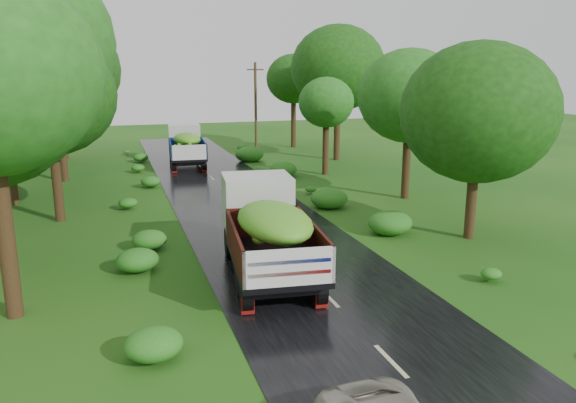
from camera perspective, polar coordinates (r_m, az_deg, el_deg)
name	(u,v)px	position (r m, az deg, el deg)	size (l,w,h in m)	color
ground	(391,362)	(14.10, 10.40, -15.70)	(120.00, 120.00, 0.00)	#13480F
road	(317,285)	(18.20, 2.95, -8.52)	(6.50, 80.00, 0.02)	black
road_lines	(306,274)	(19.07, 1.88, -7.42)	(0.12, 69.60, 0.00)	#BFB78C
truck_near	(266,225)	(18.75, -2.20, -2.43)	(3.27, 7.32, 2.98)	black
truck_far	(186,144)	(40.47, -10.33, 5.78)	(2.77, 6.67, 2.74)	black
utility_pole	(256,110)	(42.92, -3.30, 9.29)	(1.20, 0.55, 7.19)	#382616
trees_left	(24,69)	(32.47, -25.25, 12.06)	(6.55, 33.52, 10.10)	black
trees_right	(360,87)	(35.55, 7.30, 11.46)	(6.19, 31.07, 8.45)	black
shrubs	(249,209)	(26.30, -3.96, -0.80)	(11.90, 44.00, 0.70)	#246818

